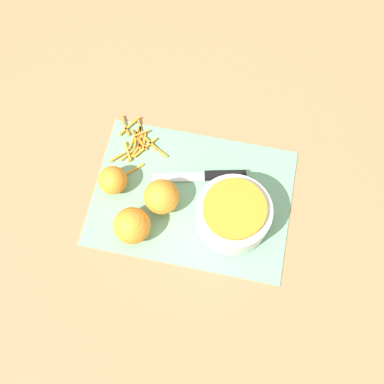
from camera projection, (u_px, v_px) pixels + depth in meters
name	position (u px, v px, depth m)	size (l,w,h in m)	color
ground_plane	(192.00, 197.00, 1.06)	(4.00, 4.00, 0.00)	#9E754C
cutting_board	(192.00, 197.00, 1.06)	(0.46, 0.33, 0.01)	#75AD84
bowl_speckled	(233.00, 214.00, 0.99)	(0.17, 0.17, 0.09)	silver
knife	(216.00, 176.00, 1.06)	(0.22, 0.07, 0.02)	black
orange_left	(132.00, 226.00, 0.98)	(0.08, 0.08, 0.08)	orange
orange_right	(162.00, 197.00, 1.01)	(0.08, 0.08, 0.08)	orange
orange_back	(113.00, 180.00, 1.03)	(0.07, 0.07, 0.07)	orange
peel_pile	(137.00, 143.00, 1.10)	(0.14, 0.16, 0.01)	orange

